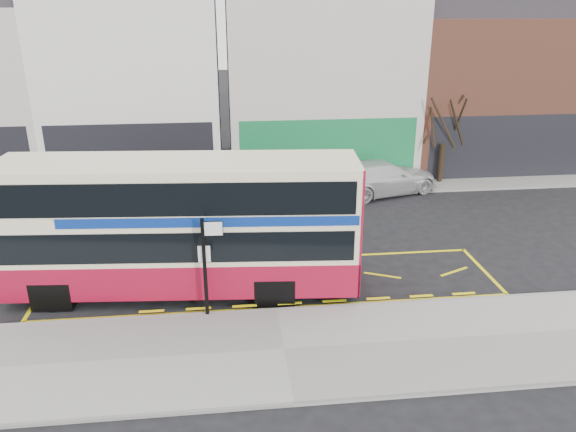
{
  "coord_description": "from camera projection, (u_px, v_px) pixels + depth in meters",
  "views": [
    {
      "loc": [
        -1.23,
        -14.12,
        8.28
      ],
      "look_at": [
        0.58,
        2.0,
        2.03
      ],
      "focal_mm": 35.0,
      "sensor_mm": 36.0,
      "label": 1
    }
  ],
  "objects": [
    {
      "name": "ground",
      "position": [
        276.0,
        307.0,
        16.2
      ],
      "size": [
        120.0,
        120.0,
        0.0
      ],
      "primitive_type": "plane",
      "color": "black",
      "rests_on": "ground"
    },
    {
      "name": "pavement",
      "position": [
        284.0,
        351.0,
        14.04
      ],
      "size": [
        40.0,
        4.0,
        0.15
      ],
      "primitive_type": "cube",
      "color": "#989590",
      "rests_on": "ground"
    },
    {
      "name": "kerb",
      "position": [
        277.0,
        311.0,
        15.82
      ],
      "size": [
        40.0,
        0.15,
        0.15
      ],
      "primitive_type": "cube",
      "color": "gray",
      "rests_on": "ground"
    },
    {
      "name": "far_pavement",
      "position": [
        254.0,
        187.0,
        26.37
      ],
      "size": [
        50.0,
        3.0,
        0.15
      ],
      "primitive_type": "cube",
      "color": "#989590",
      "rests_on": "ground"
    },
    {
      "name": "road_markings",
      "position": [
        271.0,
        281.0,
        17.68
      ],
      "size": [
        14.0,
        3.4,
        0.01
      ],
      "primitive_type": null,
      "color": "yellow",
      "rests_on": "ground"
    },
    {
      "name": "terrace_left",
      "position": [
        136.0,
        65.0,
        27.61
      ],
      "size": [
        8.0,
        8.01,
        11.8
      ],
      "color": "white",
      "rests_on": "ground"
    },
    {
      "name": "terrace_green_shop",
      "position": [
        316.0,
        68.0,
        28.64
      ],
      "size": [
        9.0,
        8.01,
        11.3
      ],
      "color": "beige",
      "rests_on": "ground"
    },
    {
      "name": "terrace_right",
      "position": [
        484.0,
        75.0,
        29.75
      ],
      "size": [
        9.0,
        8.01,
        10.3
      ],
      "color": "#98533D",
      "rests_on": "ground"
    },
    {
      "name": "double_decker_bus",
      "position": [
        183.0,
        225.0,
        16.34
      ],
      "size": [
        10.42,
        3.16,
        4.1
      ],
      "rotation": [
        0.0,
        0.0,
        -0.08
      ],
      "color": "#F8E9BC",
      "rests_on": "ground"
    },
    {
      "name": "bus_stop_post",
      "position": [
        207.0,
        258.0,
        14.97
      ],
      "size": [
        0.7,
        0.13,
        2.83
      ],
      "rotation": [
        0.0,
        0.0,
        -0.04
      ],
      "color": "black",
      "rests_on": "pavement"
    },
    {
      "name": "car_silver",
      "position": [
        101.0,
        198.0,
        22.89
      ],
      "size": [
        4.72,
        3.02,
        1.5
      ],
      "primitive_type": "imported",
      "rotation": [
        0.0,
        0.0,
        1.26
      ],
      "color": "#B3B2B7",
      "rests_on": "ground"
    },
    {
      "name": "car_grey",
      "position": [
        258.0,
        182.0,
        25.03
      ],
      "size": [
        4.33,
        1.64,
        1.41
      ],
      "primitive_type": "imported",
      "rotation": [
        0.0,
        0.0,
        1.54
      ],
      "color": "#404448",
      "rests_on": "ground"
    },
    {
      "name": "car_white",
      "position": [
        383.0,
        177.0,
        25.47
      ],
      "size": [
        5.67,
        3.65,
        1.53
      ],
      "primitive_type": "imported",
      "rotation": [
        0.0,
        0.0,
        1.88
      ],
      "color": "silver",
      "rests_on": "ground"
    },
    {
      "name": "street_tree_right",
      "position": [
        447.0,
        108.0,
        25.74
      ],
      "size": [
        2.49,
        2.49,
        5.37
      ],
      "color": "black",
      "rests_on": "ground"
    }
  ]
}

